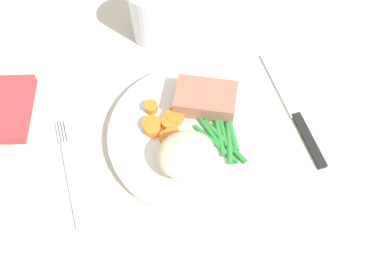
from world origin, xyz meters
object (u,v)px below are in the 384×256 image
Objects in this scene: meat_portion at (206,99)px; water_glass at (151,17)px; fork at (70,172)px; dinner_plate at (192,134)px; knife at (293,110)px.

water_glass is (-3.39, 16.51, 0.92)cm from meat_portion.
water_glass reaches higher than meat_portion.
dinner_plate is at bearing -2.40° from fork.
knife reaches higher than fork.
knife is 26.07cm from water_glass.
meat_portion is 21.06cm from fork.
knife is at bearing -1.06° from dinner_plate.
knife is 2.24× the size of water_glass.
dinner_plate reaches higher than knife.
meat_portion is 0.93× the size of water_glass.
dinner_plate is 15.47cm from knife.
fork is at bearing -129.89° from water_glass.
fork is (-17.33, -0.26, -0.60)cm from dinner_plate.
water_glass is (17.10, 20.45, 3.75)cm from fork.
knife is (15.46, -0.29, -0.60)cm from dinner_plate.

